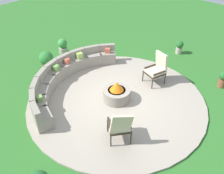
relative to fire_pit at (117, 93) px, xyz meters
The scene contains 10 objects.
ground_plane 0.31m from the fire_pit, ahead, with size 24.00×24.00×0.00m, color #2D6B28.
patio_circle 0.28m from the fire_pit, ahead, with size 5.68×5.68×0.06m, color #9E9384.
fire_pit is the anchor object (origin of this frame).
curved_stone_bench 1.96m from the fire_pit, 105.30° to the left, with size 4.46×2.20×0.72m.
lounge_chair_front_left 1.73m from the fire_pit, 136.09° to the right, with size 0.79×0.83×1.06m.
lounge_chair_front_right 1.75m from the fire_pit, 12.41° to the right, with size 0.75×0.71×1.12m.
potted_plant_0 3.76m from the fire_pit, 35.69° to the right, with size 0.32×0.32×0.61m.
potted_plant_1 3.98m from the fire_pit, 76.67° to the left, with size 0.40×0.40×0.63m.
potted_plant_2 4.21m from the fire_pit, ahead, with size 0.31×0.31×0.57m.
potted_plant_4 3.26m from the fire_pit, 96.07° to the left, with size 0.54×0.54×0.76m.
Camera 1 is at (-4.63, -4.00, 5.04)m, focal length 39.07 mm.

